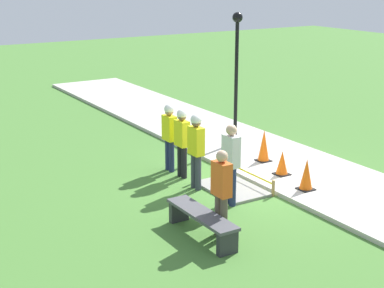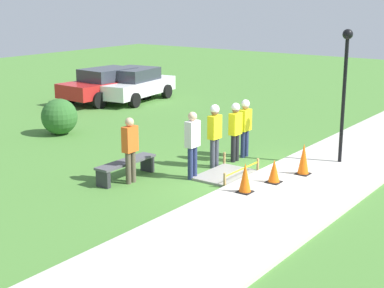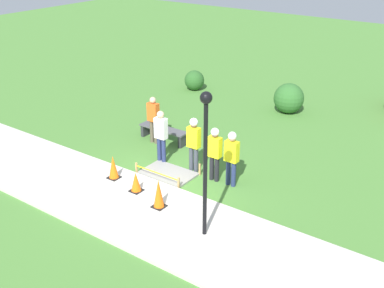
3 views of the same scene
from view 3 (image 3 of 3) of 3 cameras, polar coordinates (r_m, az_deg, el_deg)
ground_plane at (r=14.30m, az=-3.58°, el=-4.85°), size 60.00×60.00×0.00m
sidewalk at (r=13.32m, az=-7.66°, el=-7.19°), size 28.00×2.99×0.10m
wet_concrete_patch at (r=14.85m, az=-2.85°, el=-3.49°), size 1.68×1.12×0.38m
traffic_cone_near_patch at (r=14.47m, az=-9.31°, el=-2.74°), size 0.34×0.34×0.72m
traffic_cone_far_patch at (r=13.71m, az=-6.66°, el=-4.49°), size 0.34×0.34×0.59m
traffic_cone_sidewalk_edge at (r=12.86m, az=-3.97°, el=-5.88°), size 0.34×0.34×0.82m
park_bench at (r=17.04m, az=-3.40°, el=1.47°), size 1.88×0.44×0.49m
worker_supervisor at (r=14.10m, az=2.70°, el=-0.71°), size 0.40×0.24×1.70m
worker_assistant at (r=13.84m, az=4.72°, el=-1.23°), size 0.40×0.25×1.71m
worker_trainee at (r=14.61m, az=0.21°, el=0.47°), size 0.40×0.25×1.76m
bystander_in_orange_shirt at (r=16.69m, az=-4.60°, el=3.18°), size 0.40×0.22×1.69m
bystander_in_gray_shirt at (r=15.20m, az=-3.70°, el=1.23°), size 0.40×0.23×1.76m
lamppost_near at (r=10.81m, az=1.61°, el=-0.01°), size 0.28×0.28×3.65m
shrub_rounded_near at (r=22.46m, az=0.28°, el=7.56°), size 0.92×0.92×0.92m
shrub_rounded_mid at (r=19.95m, az=11.40°, el=5.33°), size 1.23×1.23×1.23m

